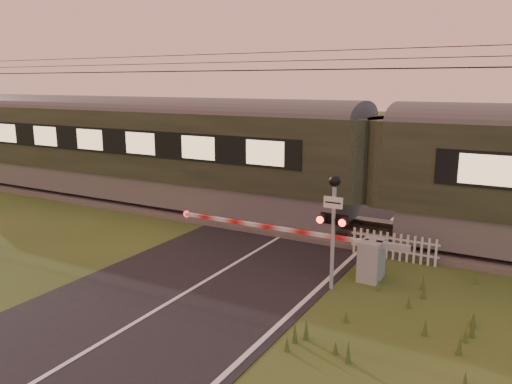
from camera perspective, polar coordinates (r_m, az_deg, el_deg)
The scene contains 8 objects.
ground at distance 12.86m, azimuth -7.23°, elevation -10.96°, with size 160.00×160.00×0.00m, color #2E4B1D.
road at distance 12.68m, azimuth -7.80°, elevation -11.28°, with size 6.00×140.00×0.03m.
track_bed at distance 18.16m, azimuth 5.01°, elevation -3.66°, with size 140.00×3.40×0.39m.
overhead_wires at distance 17.46m, azimuth 5.37°, elevation 14.48°, with size 120.00×0.62×0.62m.
train at distance 16.75m, azimuth 13.73°, elevation 2.75°, with size 44.81×3.09×4.18m.
boom_gate at distance 13.59m, azimuth 11.61°, elevation -7.06°, with size 7.09×0.83×1.10m.
crossing_signal at distance 12.28m, azimuth 8.87°, elevation -2.27°, with size 0.74×0.33×2.91m.
picket_fence at distance 15.16m, azimuth 15.45°, elevation -6.00°, with size 2.57×0.07×0.81m.
Camera 1 is at (7.10, -9.44, 5.09)m, focal length 35.00 mm.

